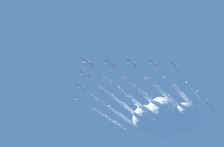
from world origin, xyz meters
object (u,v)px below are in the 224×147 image
object	(u,v)px
jet_port_inner	(140,91)
jet_starboard_inner	(118,101)
jet_trail_port	(202,98)
jet_lead	(125,94)
jet_port_outer	(179,91)
jet_port_mid	(164,93)
jet_starboard_mid	(115,112)
jet_starboard_outer	(111,120)

from	to	relation	value
jet_port_inner	jet_starboard_inner	world-z (taller)	jet_starboard_inner
jet_trail_port	jet_lead	bearing A→B (deg)	13.90
jet_port_outer	jet_lead	bearing A→B (deg)	7.97
jet_port_mid	jet_port_outer	size ratio (longest dim) A/B	1.10
jet_starboard_mid	jet_trail_port	distance (m)	72.48
jet_lead	jet_port_outer	xyz separation A→B (m)	(-42.11, -5.90, 3.09)
jet_starboard_mid	jet_starboard_outer	bearing A→B (deg)	-66.21
jet_port_inner	jet_trail_port	distance (m)	51.29
jet_lead	jet_port_outer	distance (m)	42.63
jet_starboard_inner	jet_starboard_outer	bearing A→B (deg)	-71.15
jet_trail_port	jet_starboard_inner	bearing A→B (deg)	3.23
jet_starboard_inner	jet_trail_port	world-z (taller)	jet_starboard_inner
jet_port_inner	jet_starboard_outer	distance (m)	50.22
jet_starboard_mid	jet_port_inner	bearing A→B (deg)	128.56
jet_lead	jet_port_inner	distance (m)	12.28
jet_port_mid	jet_starboard_outer	bearing A→B (deg)	-35.21
jet_port_inner	jet_trail_port	bearing A→B (deg)	-160.52
jet_port_inner	jet_port_mid	bearing A→B (deg)	-155.27
jet_port_mid	jet_starboard_inner	bearing A→B (deg)	-7.58
jet_port_outer	jet_starboard_outer	bearing A→B (deg)	-29.59
jet_lead	jet_starboard_inner	size ratio (longest dim) A/B	1.08
jet_lead	jet_port_mid	xyz separation A→B (m)	(-30.24, -6.21, 2.04)
jet_lead	jet_port_mid	distance (m)	30.93
jet_port_mid	jet_starboard_mid	distance (m)	46.20
jet_starboard_outer	jet_port_mid	bearing A→B (deg)	144.79
jet_starboard_inner	jet_port_outer	size ratio (longest dim) A/B	1.03
jet_port_mid	jet_lead	bearing A→B (deg)	11.61
jet_starboard_mid	jet_trail_port	bearing A→B (deg)	170.52
jet_port_outer	jet_port_inner	bearing A→B (deg)	15.00
jet_port_inner	jet_starboard_mid	distance (m)	37.14
jet_port_mid	jet_starboard_outer	distance (m)	57.21
jet_port_mid	jet_starboard_mid	xyz separation A→B (m)	(41.29, -20.68, -1.37)
jet_starboard_inner	jet_port_outer	xyz separation A→B (m)	(-49.02, 5.26, 1.78)
jet_lead	jet_starboard_outer	distance (m)	42.49
jet_lead	jet_starboard_inner	world-z (taller)	jet_starboard_inner
jet_starboard_inner	jet_starboard_mid	distance (m)	16.29
jet_lead	jet_starboard_outer	bearing A→B (deg)	-67.19
jet_port_mid	jet_trail_port	distance (m)	31.45
jet_port_inner	jet_starboard_inner	xyz separation A→B (m)	(19.00, -13.30, 1.29)
jet_port_mid	jet_port_inner	bearing A→B (deg)	24.73
jet_port_mid	jet_starboard_outer	size ratio (longest dim) A/B	1.09
jet_port_inner	jet_starboard_inner	distance (m)	23.23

